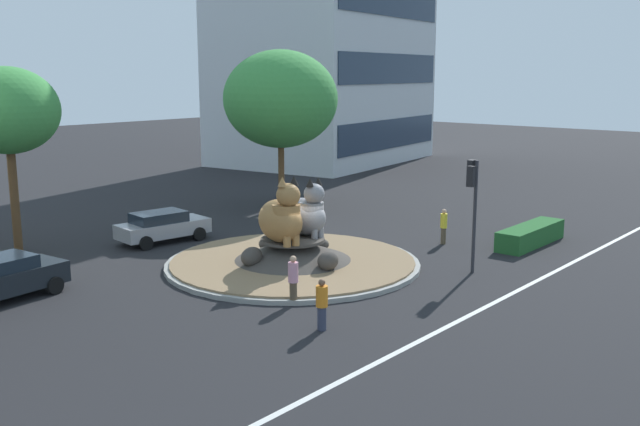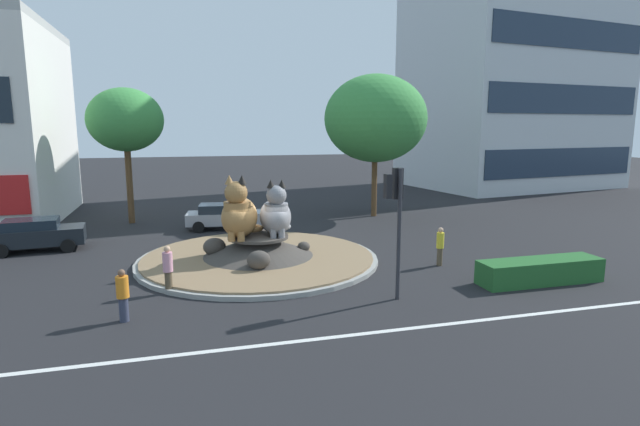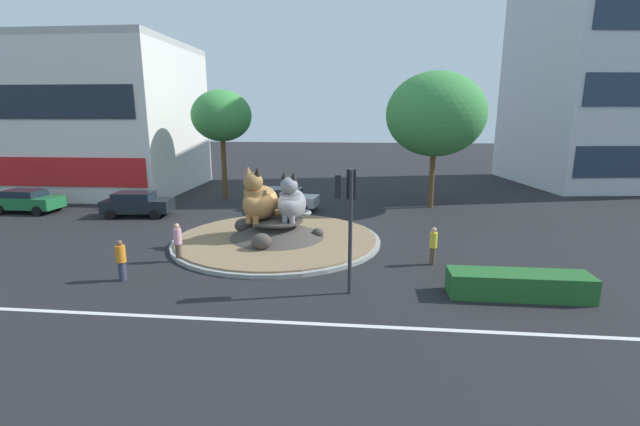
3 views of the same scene
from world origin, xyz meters
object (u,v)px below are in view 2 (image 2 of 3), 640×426
at_px(cat_statue_tabby, 239,214).
at_px(hatchback_near_shophouse, 224,216).
at_px(broadleaf_tree_behind_island, 125,120).
at_px(pedestrian_pink_shirt, 168,268).
at_px(parked_car_right, 36,234).
at_px(pedestrian_orange_shirt, 123,294).
at_px(cat_statue_grey, 276,214).
at_px(traffic_light_mast, 396,204).
at_px(second_tree_near_tower, 375,119).
at_px(pedestrian_yellow_shirt, 440,245).
at_px(office_tower, 514,45).

height_order(cat_statue_tabby, hatchback_near_shophouse, cat_statue_tabby).
xyz_separation_m(broadleaf_tree_behind_island, pedestrian_pink_shirt, (2.51, -14.33, -5.29)).
bearing_deg(broadleaf_tree_behind_island, parked_car_right, -120.54).
bearing_deg(broadleaf_tree_behind_island, pedestrian_orange_shirt, -85.71).
bearing_deg(pedestrian_orange_shirt, cat_statue_grey, -26.29).
relative_size(traffic_light_mast, hatchback_near_shophouse, 1.01).
bearing_deg(pedestrian_orange_shirt, parked_car_right, 44.19).
height_order(second_tree_near_tower, pedestrian_orange_shirt, second_tree_near_tower).
bearing_deg(pedestrian_yellow_shirt, hatchback_near_shophouse, 151.72).
bearing_deg(pedestrian_yellow_shirt, office_tower, 72.84).
bearing_deg(pedestrian_pink_shirt, office_tower, 98.95).
distance_m(traffic_light_mast, pedestrian_pink_shirt, 8.29).
bearing_deg(cat_statue_grey, hatchback_near_shophouse, -163.00).
distance_m(cat_statue_tabby, second_tree_near_tower, 14.24).
bearing_deg(parked_car_right, pedestrian_pink_shirt, -58.69).
height_order(second_tree_near_tower, parked_car_right, second_tree_near_tower).
distance_m(cat_statue_grey, pedestrian_yellow_shirt, 7.18).
height_order(traffic_light_mast, pedestrian_orange_shirt, traffic_light_mast).
distance_m(cat_statue_grey, second_tree_near_tower, 13.11).
xyz_separation_m(office_tower, pedestrian_pink_shirt, (-31.95, -25.61, -12.67)).
xyz_separation_m(cat_statue_tabby, pedestrian_yellow_shirt, (8.16, -2.55, -1.28)).
xyz_separation_m(traffic_light_mast, broadleaf_tree_behind_island, (-10.00, 16.94, 2.90)).
bearing_deg(parked_car_right, office_tower, 18.41).
distance_m(cat_statue_grey, traffic_light_mast, 6.82).
distance_m(hatchback_near_shophouse, parked_car_right, 9.46).
relative_size(office_tower, parked_car_right, 6.30).
distance_m(broadleaf_tree_behind_island, second_tree_near_tower, 15.32).
bearing_deg(traffic_light_mast, second_tree_near_tower, -19.92).
relative_size(second_tree_near_tower, pedestrian_orange_shirt, 5.58).
relative_size(second_tree_near_tower, pedestrian_pink_shirt, 5.28).
bearing_deg(pedestrian_orange_shirt, office_tower, -31.15).
relative_size(cat_statue_tabby, cat_statue_grey, 1.15).
height_order(cat_statue_grey, office_tower, office_tower).
distance_m(pedestrian_orange_shirt, parked_car_right, 11.52).
distance_m(traffic_light_mast, parked_car_right, 17.54).
bearing_deg(cat_statue_tabby, pedestrian_orange_shirt, -20.21).
xyz_separation_m(cat_statue_tabby, pedestrian_orange_shirt, (-4.14, -5.61, -1.31)).
height_order(hatchback_near_shophouse, parked_car_right, parked_car_right).
relative_size(office_tower, pedestrian_orange_shirt, 16.59).
height_order(traffic_light_mast, pedestrian_yellow_shirt, traffic_light_mast).
bearing_deg(pedestrian_yellow_shirt, pedestrian_orange_shirt, -143.17).
height_order(traffic_light_mast, broadleaf_tree_behind_island, broadleaf_tree_behind_island).
bearing_deg(cat_statue_tabby, hatchback_near_shophouse, -163.14).
bearing_deg(pedestrian_orange_shirt, cat_statue_tabby, -17.70).
bearing_deg(cat_statue_tabby, pedestrian_pink_shirt, -25.33).
xyz_separation_m(office_tower, pedestrian_orange_shirt, (-33.21, -27.97, -12.73)).
relative_size(cat_statue_grey, second_tree_near_tower, 0.27).
distance_m(broadleaf_tree_behind_island, parked_car_right, 9.06).
relative_size(office_tower, pedestrian_pink_shirt, 15.70).
height_order(cat_statue_tabby, pedestrian_pink_shirt, cat_statue_tabby).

